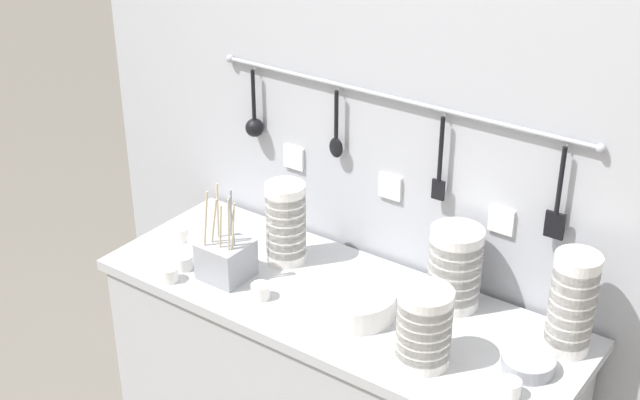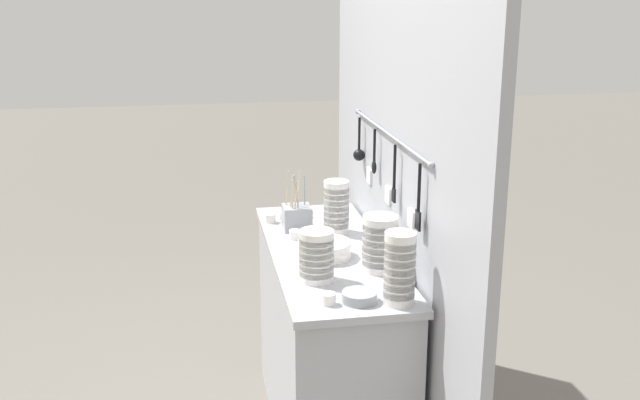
{
  "view_description": "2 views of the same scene",
  "coord_description": "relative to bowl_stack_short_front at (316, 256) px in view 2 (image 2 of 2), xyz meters",
  "views": [
    {
      "loc": [
        1.13,
        -1.65,
        2.22
      ],
      "look_at": [
        -0.04,
        -0.02,
        1.19
      ],
      "focal_mm": 50.0,
      "sensor_mm": 36.0,
      "label": 1
    },
    {
      "loc": [
        2.93,
        -0.55,
        1.99
      ],
      "look_at": [
        0.0,
        -0.04,
        1.13
      ],
      "focal_mm": 42.0,
      "sensor_mm": 36.0,
      "label": 2
    }
  ],
  "objects": [
    {
      "name": "counter",
      "position": [
        -0.32,
        0.11,
        -0.55
      ],
      "size": [
        1.34,
        0.49,
        0.9
      ],
      "color": "#ADAFB5",
      "rests_on": "ground"
    },
    {
      "name": "back_wall",
      "position": [
        -0.32,
        0.39,
        -0.02
      ],
      "size": [
        2.14,
        0.09,
        1.97
      ],
      "color": "#A8AAB2",
      "rests_on": "ground"
    },
    {
      "name": "bowl_stack_short_front",
      "position": [
        0.0,
        0.0,
        0.0
      ],
      "size": [
        0.13,
        0.13,
        0.2
      ],
      "color": "white",
      "rests_on": "counter"
    },
    {
      "name": "bowl_stack_nested_right",
      "position": [
        -0.06,
        0.26,
        0.01
      ],
      "size": [
        0.14,
        0.14,
        0.22
      ],
      "color": "white",
      "rests_on": "counter"
    },
    {
      "name": "bowl_stack_wide_centre",
      "position": [
        0.26,
        0.25,
        0.03
      ],
      "size": [
        0.11,
        0.11,
        0.26
      ],
      "color": "white",
      "rests_on": "counter"
    },
    {
      "name": "bowl_stack_tall_left",
      "position": [
        -0.55,
        0.19,
        0.02
      ],
      "size": [
        0.11,
        0.11,
        0.24
      ],
      "color": "white",
      "rests_on": "counter"
    },
    {
      "name": "plate_stack",
      "position": [
        -0.25,
        0.08,
        -0.07
      ],
      "size": [
        0.22,
        0.22,
        0.07
      ],
      "color": "white",
      "rests_on": "counter"
    },
    {
      "name": "steel_mixing_bowl",
      "position": [
        0.22,
        0.12,
        -0.08
      ],
      "size": [
        0.13,
        0.13,
        0.04
      ],
      "color": "#93969E",
      "rests_on": "counter"
    },
    {
      "name": "cutlery_caddy",
      "position": [
        -0.63,
        0.02,
        -0.04
      ],
      "size": [
        0.13,
        0.13,
        0.27
      ],
      "color": "#93969E",
      "rests_on": "counter"
    },
    {
      "name": "cup_back_right",
      "position": [
        -0.49,
        -0.01,
        -0.08
      ],
      "size": [
        0.05,
        0.05,
        0.04
      ],
      "color": "white",
      "rests_on": "counter"
    },
    {
      "name": "cup_by_caddy",
      "position": [
        -0.75,
        -0.09,
        -0.08
      ],
      "size": [
        0.05,
        0.05,
        0.04
      ],
      "color": "white",
      "rests_on": "counter"
    },
    {
      "name": "cup_mid_row",
      "position": [
        -0.88,
        0.09,
        -0.08
      ],
      "size": [
        0.05,
        0.05,
        0.04
      ],
      "color": "white",
      "rests_on": "counter"
    },
    {
      "name": "cup_front_right",
      "position": [
        0.22,
        0.0,
        -0.08
      ],
      "size": [
        0.05,
        0.05,
        0.04
      ],
      "color": "white",
      "rests_on": "counter"
    },
    {
      "name": "cup_edge_near",
      "position": [
        -0.76,
        -0.02,
        -0.08
      ],
      "size": [
        0.05,
        0.05,
        0.04
      ],
      "color": "white",
      "rests_on": "counter"
    },
    {
      "name": "cup_front_left",
      "position": [
        -0.8,
        0.08,
        -0.08
      ],
      "size": [
        0.05,
        0.05,
        0.04
      ],
      "color": "white",
      "rests_on": "counter"
    }
  ]
}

